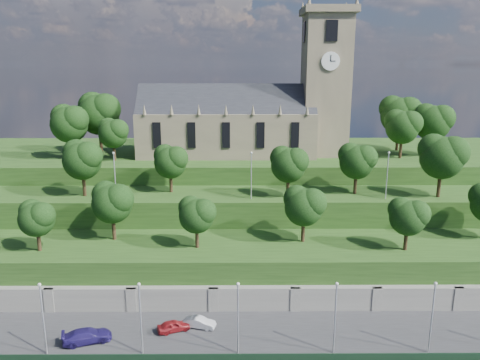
{
  "coord_description": "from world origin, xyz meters",
  "views": [
    {
      "loc": [
        -2.06,
        -40.72,
        31.4
      ],
      "look_at": [
        -1.63,
        30.0,
        13.92
      ],
      "focal_mm": 35.0,
      "sensor_mm": 36.0,
      "label": 1
    }
  ],
  "objects_px": {
    "car_middle": "(199,322)",
    "car_right": "(87,336)",
    "car_left": "(174,326)",
    "church": "(253,114)"
  },
  "relations": [
    {
      "from": "car_left",
      "to": "car_middle",
      "type": "xyz_separation_m",
      "value": [
        2.87,
        0.72,
        -0.03
      ]
    },
    {
      "from": "car_left",
      "to": "car_right",
      "type": "relative_size",
      "value": 0.72
    },
    {
      "from": "car_left",
      "to": "car_right",
      "type": "distance_m",
      "value": 9.37
    },
    {
      "from": "car_left",
      "to": "car_middle",
      "type": "distance_m",
      "value": 2.96
    },
    {
      "from": "church",
      "to": "car_middle",
      "type": "height_order",
      "value": "church"
    },
    {
      "from": "church",
      "to": "car_right",
      "type": "height_order",
      "value": "church"
    },
    {
      "from": "car_middle",
      "to": "car_right",
      "type": "xyz_separation_m",
      "value": [
        -12.0,
        -2.86,
        0.15
      ]
    },
    {
      "from": "church",
      "to": "car_left",
      "type": "distance_m",
      "value": 45.12
    },
    {
      "from": "church",
      "to": "car_left",
      "type": "bearing_deg",
      "value": -104.43
    },
    {
      "from": "car_middle",
      "to": "car_right",
      "type": "bearing_deg",
      "value": 116.92
    }
  ]
}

